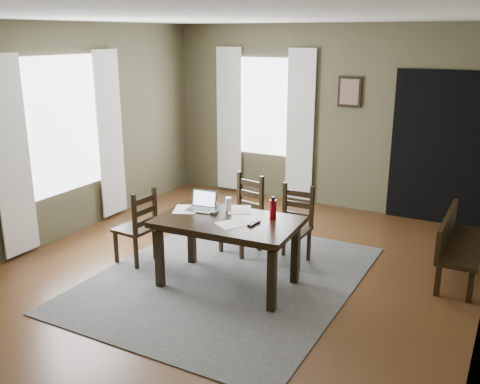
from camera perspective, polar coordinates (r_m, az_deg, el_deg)
The scene contains 24 objects.
ground at distance 5.88m, azimuth -1.40°, elevation -9.23°, with size 5.00×6.00×0.01m.
room_shell at distance 5.35m, azimuth -1.54°, elevation 8.50°, with size 5.02×6.02×2.71m.
rug at distance 5.87m, azimuth -1.40°, elevation -9.13°, with size 2.60×3.20×0.01m.
dining_table at distance 5.48m, azimuth -1.32°, elevation -3.82°, with size 1.49×0.95×0.72m.
chair_end at distance 6.20m, azimuth -10.88°, elevation -3.73°, with size 0.41×0.41×0.88m.
chair_back_left at distance 6.42m, azimuth 0.32°, elevation -2.47°, with size 0.49×0.49×0.93m.
chair_back_right at distance 6.14m, azimuth 5.69°, elevation -3.64°, with size 0.39×0.40×0.89m.
bench at distance 6.19m, azimuth 22.15°, elevation -4.83°, with size 0.40×1.26×0.71m.
laptop at distance 5.77m, azimuth -4.05°, elevation -1.34°, with size 0.31×0.26×0.20m.
computer_mouse at distance 5.61m, azimuth -2.75°, elevation -2.23°, with size 0.05×0.09×0.03m, color #3F3F42.
tv_remote at distance 5.32m, azimuth 1.50°, elevation -3.36°, with size 0.05×0.18×0.02m, color black.
drinking_glass at distance 5.71m, azimuth -1.24°, elevation -1.28°, with size 0.07×0.07×0.14m, color silver.
water_bottle at distance 5.42m, azimuth 3.54°, elevation -1.85°, with size 0.09×0.09×0.24m.
paper_a at distance 5.79m, azimuth -5.82°, elevation -1.84°, with size 0.24×0.31×0.00m, color white.
paper_b at distance 5.33m, azimuth -0.67°, elevation -3.40°, with size 0.24×0.32×0.00m, color white.
paper_c at distance 5.75m, azimuth -0.03°, elevation -1.89°, with size 0.24×0.31×0.00m, color white.
window_left at distance 7.09m, azimuth -18.42°, elevation 6.77°, with size 0.01×1.30×1.70m.
window_back at distance 8.46m, azimuth 2.63°, elevation 9.07°, with size 1.00×0.01×1.50m.
curtain_left_near at distance 6.58m, azimuth -23.17°, elevation 3.36°, with size 0.03×0.48×2.30m.
curtain_left_far at distance 7.68m, azimuth -13.69°, elevation 5.96°, with size 0.03×0.48×2.30m.
curtain_back_left at distance 8.75m, azimuth -1.17°, elevation 7.68°, with size 0.44×0.03×2.30m.
curtain_back_right at distance 8.22m, azimuth 6.44°, elevation 7.00°, with size 0.44×0.03×2.30m.
framed_picture at distance 7.94m, azimuth 11.61°, elevation 10.44°, with size 0.34×0.03×0.44m.
doorway_back at distance 7.77m, azimuth 20.52°, elevation 4.37°, with size 1.30×0.03×2.10m.
Camera 1 is at (2.63, -4.59, 2.55)m, focal length 40.00 mm.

